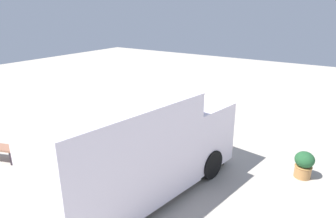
{
  "coord_description": "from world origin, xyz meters",
  "views": [
    {
      "loc": [
        6.84,
        5.25,
        4.4
      ],
      "look_at": [
        -0.81,
        0.16,
        1.27
      ],
      "focal_mm": 31.42,
      "sensor_mm": 36.0,
      "label": 1
    }
  ],
  "objects_px": {
    "planter_flowering_near": "(304,164)",
    "food_truck": "(138,149)",
    "planter_flowering_side": "(167,112)",
    "planter_flowering_far": "(202,123)",
    "person_customer": "(175,104)"
  },
  "relations": [
    {
      "from": "person_customer",
      "to": "planter_flowering_far",
      "type": "xyz_separation_m",
      "value": [
        1.4,
        2.05,
        -0.01
      ]
    },
    {
      "from": "person_customer",
      "to": "food_truck",
      "type": "bearing_deg",
      "value": 23.87
    },
    {
      "from": "food_truck",
      "to": "planter_flowering_near",
      "type": "bearing_deg",
      "value": 132.51
    },
    {
      "from": "planter_flowering_near",
      "to": "planter_flowering_side",
      "type": "height_order",
      "value": "planter_flowering_side"
    },
    {
      "from": "planter_flowering_side",
      "to": "person_customer",
      "type": "bearing_deg",
      "value": -163.68
    },
    {
      "from": "food_truck",
      "to": "planter_flowering_far",
      "type": "distance_m",
      "value": 4.47
    },
    {
      "from": "person_customer",
      "to": "planter_flowering_far",
      "type": "height_order",
      "value": "person_customer"
    },
    {
      "from": "food_truck",
      "to": "planter_flowering_far",
      "type": "height_order",
      "value": "food_truck"
    },
    {
      "from": "planter_flowering_near",
      "to": "planter_flowering_side",
      "type": "bearing_deg",
      "value": -105.08
    },
    {
      "from": "planter_flowering_near",
      "to": "food_truck",
      "type": "bearing_deg",
      "value": -47.49
    },
    {
      "from": "planter_flowering_side",
      "to": "food_truck",
      "type": "bearing_deg",
      "value": 25.82
    },
    {
      "from": "planter_flowering_near",
      "to": "planter_flowering_side",
      "type": "distance_m",
      "value": 5.69
    },
    {
      "from": "planter_flowering_near",
      "to": "planter_flowering_far",
      "type": "relative_size",
      "value": 1.08
    },
    {
      "from": "planter_flowering_far",
      "to": "planter_flowering_side",
      "type": "distance_m",
      "value": 1.69
    },
    {
      "from": "food_truck",
      "to": "person_customer",
      "type": "relative_size",
      "value": 6.27
    }
  ]
}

